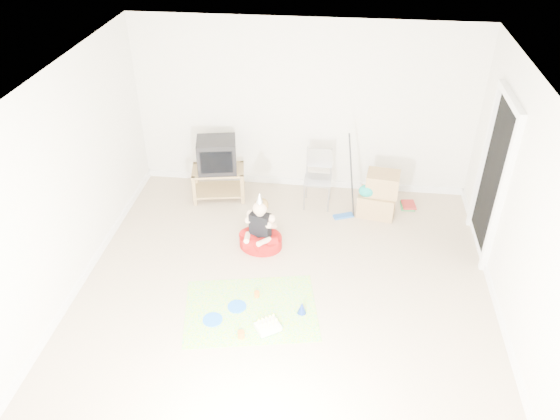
# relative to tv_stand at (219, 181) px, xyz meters

# --- Properties ---
(ground) EXTENTS (5.00, 5.00, 0.00)m
(ground) POSITION_rel_tv_stand_xyz_m (1.22, -1.99, -0.28)
(ground) COLOR tan
(ground) RESTS_ON ground
(doorway_recess) EXTENTS (0.02, 0.90, 2.05)m
(doorway_recess) POSITION_rel_tv_stand_xyz_m (3.70, -0.79, 0.74)
(doorway_recess) COLOR black
(doorway_recess) RESTS_ON ground
(tv_stand) EXTENTS (0.84, 0.61, 0.48)m
(tv_stand) POSITION_rel_tv_stand_xyz_m (0.00, 0.00, 0.00)
(tv_stand) COLOR olive
(tv_stand) RESTS_ON ground
(crt_tv) EXTENTS (0.64, 0.57, 0.48)m
(crt_tv) POSITION_rel_tv_stand_xyz_m (0.00, 0.00, 0.44)
(crt_tv) COLOR black
(crt_tv) RESTS_ON tv_stand
(folding_chair) EXTENTS (0.40, 0.39, 0.87)m
(folding_chair) POSITION_rel_tv_stand_xyz_m (1.49, -0.05, 0.14)
(folding_chair) COLOR #929297
(folding_chair) RESTS_ON ground
(cardboard_boxes) EXTENTS (0.59, 0.48, 0.66)m
(cardboard_boxes) POSITION_rel_tv_stand_xyz_m (2.38, -0.18, 0.03)
(cardboard_boxes) COLOR #A4804F
(cardboard_boxes) RESTS_ON ground
(floor_mop) EXTENTS (0.31, 0.37, 1.18)m
(floor_mop) POSITION_rel_tv_stand_xyz_m (1.90, -0.33, -0.02)
(floor_mop) COLOR #225AAD
(floor_mop) RESTS_ON ground
(book_pile) EXTENTS (0.22, 0.27, 0.06)m
(book_pile) POSITION_rel_tv_stand_xyz_m (2.86, 0.05, -0.26)
(book_pile) COLOR #2A7F3F
(book_pile) RESTS_ON ground
(seated_woman) EXTENTS (0.72, 0.72, 0.84)m
(seated_woman) POSITION_rel_tv_stand_xyz_m (0.81, -1.15, -0.10)
(seated_woman) COLOR #A9110F
(seated_woman) RESTS_ON ground
(party_mat) EXTENTS (1.70, 1.37, 0.01)m
(party_mat) POSITION_rel_tv_stand_xyz_m (0.87, -2.37, -0.28)
(party_mat) COLOR #FE3598
(party_mat) RESTS_ON ground
(birthday_cake) EXTENTS (0.33, 0.31, 0.13)m
(birthday_cake) POSITION_rel_tv_stand_xyz_m (1.11, -2.66, -0.25)
(birthday_cake) COLOR white
(birthday_cake) RESTS_ON party_mat
(blue_plate_near) EXTENTS (0.29, 0.29, 0.01)m
(blue_plate_near) POSITION_rel_tv_stand_xyz_m (0.70, -2.35, -0.27)
(blue_plate_near) COLOR blue
(blue_plate_near) RESTS_ON party_mat
(blue_plate_far) EXTENTS (0.24, 0.24, 0.01)m
(blue_plate_far) POSITION_rel_tv_stand_xyz_m (0.47, -2.59, -0.27)
(blue_plate_far) COLOR blue
(blue_plate_far) RESTS_ON party_mat
(orange_cup_near) EXTENTS (0.07, 0.07, 0.07)m
(orange_cup_near) POSITION_rel_tv_stand_xyz_m (0.91, -2.14, -0.24)
(orange_cup_near) COLOR orange
(orange_cup_near) RESTS_ON party_mat
(orange_cup_far) EXTENTS (0.09, 0.09, 0.08)m
(orange_cup_far) POSITION_rel_tv_stand_xyz_m (0.84, -2.81, -0.24)
(orange_cup_far) COLOR orange
(orange_cup_far) RESTS_ON party_mat
(blue_party_hat) EXTENTS (0.12, 0.12, 0.16)m
(blue_party_hat) POSITION_rel_tv_stand_xyz_m (1.46, -2.35, -0.20)
(blue_party_hat) COLOR #1937B1
(blue_party_hat) RESTS_ON party_mat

